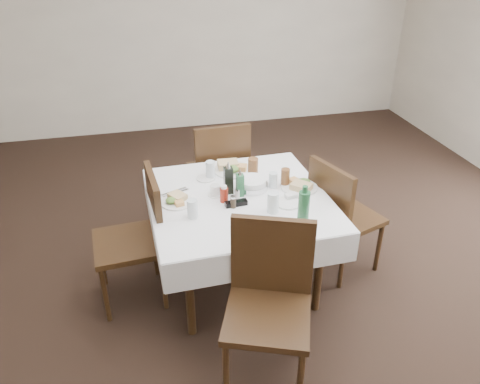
{
  "coord_description": "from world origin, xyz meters",
  "views": [
    {
      "loc": [
        -0.87,
        -2.74,
        2.45
      ],
      "look_at": [
        -0.19,
        0.11,
        0.8
      ],
      "focal_mm": 35.0,
      "sensor_mm": 36.0,
      "label": 1
    }
  ],
  "objects_px": {
    "oil_cruet_green": "(240,184)",
    "dining_table": "(239,207)",
    "oil_cruet_dark": "(228,179)",
    "coffee_mug": "(215,191)",
    "water_w": "(193,209)",
    "water_s": "(273,202)",
    "green_bottle": "(304,208)",
    "ketchup_bottle": "(224,194)",
    "bread_basket": "(252,184)",
    "chair_north": "(220,168)",
    "chair_east": "(339,212)",
    "water_e": "(273,180)",
    "chair_west": "(140,231)",
    "chair_south": "(269,293)",
    "water_n": "(211,170)"
  },
  "relations": [
    {
      "from": "oil_cruet_green",
      "to": "dining_table",
      "type": "bearing_deg",
      "value": -120.36
    },
    {
      "from": "oil_cruet_dark",
      "to": "coffee_mug",
      "type": "xyz_separation_m",
      "value": [
        -0.1,
        -0.02,
        -0.07
      ]
    },
    {
      "from": "dining_table",
      "to": "water_w",
      "type": "relative_size",
      "value": 9.87
    },
    {
      "from": "oil_cruet_green",
      "to": "water_s",
      "type": "bearing_deg",
      "value": -58.23
    },
    {
      "from": "green_bottle",
      "to": "dining_table",
      "type": "bearing_deg",
      "value": 126.25
    },
    {
      "from": "water_w",
      "to": "green_bottle",
      "type": "distance_m",
      "value": 0.73
    },
    {
      "from": "water_s",
      "to": "ketchup_bottle",
      "type": "xyz_separation_m",
      "value": [
        -0.3,
        0.21,
        -0.01
      ]
    },
    {
      "from": "oil_cruet_dark",
      "to": "green_bottle",
      "type": "distance_m",
      "value": 0.65
    },
    {
      "from": "bread_basket",
      "to": "oil_cruet_green",
      "type": "xyz_separation_m",
      "value": [
        -0.11,
        -0.08,
        0.06
      ]
    },
    {
      "from": "oil_cruet_dark",
      "to": "chair_north",
      "type": "bearing_deg",
      "value": 83.78
    },
    {
      "from": "chair_east",
      "to": "green_bottle",
      "type": "distance_m",
      "value": 0.69
    },
    {
      "from": "water_s",
      "to": "water_e",
      "type": "height_order",
      "value": "water_s"
    },
    {
      "from": "water_s",
      "to": "oil_cruet_dark",
      "type": "bearing_deg",
      "value": 125.66
    },
    {
      "from": "oil_cruet_green",
      "to": "coffee_mug",
      "type": "relative_size",
      "value": 1.77
    },
    {
      "from": "water_s",
      "to": "chair_west",
      "type": "bearing_deg",
      "value": 163.92
    },
    {
      "from": "chair_north",
      "to": "water_w",
      "type": "distance_m",
      "value": 1.13
    },
    {
      "from": "water_w",
      "to": "bread_basket",
      "type": "distance_m",
      "value": 0.57
    },
    {
      "from": "dining_table",
      "to": "water_w",
      "type": "bearing_deg",
      "value": -152.28
    },
    {
      "from": "chair_east",
      "to": "water_e",
      "type": "height_order",
      "value": "chair_east"
    },
    {
      "from": "water_e",
      "to": "chair_east",
      "type": "bearing_deg",
      "value": -15.58
    },
    {
      "from": "dining_table",
      "to": "water_s",
      "type": "distance_m",
      "value": 0.34
    },
    {
      "from": "water_e",
      "to": "coffee_mug",
      "type": "xyz_separation_m",
      "value": [
        -0.44,
        -0.02,
        -0.02
      ]
    },
    {
      "from": "chair_south",
      "to": "water_e",
      "type": "distance_m",
      "value": 1.01
    },
    {
      "from": "water_e",
      "to": "green_bottle",
      "type": "height_order",
      "value": "green_bottle"
    },
    {
      "from": "water_e",
      "to": "ketchup_bottle",
      "type": "bearing_deg",
      "value": -162.57
    },
    {
      "from": "chair_north",
      "to": "chair_south",
      "type": "distance_m",
      "value": 1.69
    },
    {
      "from": "chair_south",
      "to": "water_w",
      "type": "distance_m",
      "value": 0.78
    },
    {
      "from": "water_w",
      "to": "coffee_mug",
      "type": "relative_size",
      "value": 1.09
    },
    {
      "from": "chair_north",
      "to": "ketchup_bottle",
      "type": "xyz_separation_m",
      "value": [
        -0.14,
        -0.88,
        0.24
      ]
    },
    {
      "from": "chair_west",
      "to": "water_s",
      "type": "relative_size",
      "value": 6.88
    },
    {
      "from": "ketchup_bottle",
      "to": "coffee_mug",
      "type": "relative_size",
      "value": 1.03
    },
    {
      "from": "chair_north",
      "to": "green_bottle",
      "type": "xyz_separation_m",
      "value": [
        0.3,
        -1.28,
        0.3
      ]
    },
    {
      "from": "chair_south",
      "to": "coffee_mug",
      "type": "xyz_separation_m",
      "value": [
        -0.14,
        0.91,
        0.21
      ]
    },
    {
      "from": "chair_north",
      "to": "coffee_mug",
      "type": "height_order",
      "value": "chair_north"
    },
    {
      "from": "chair_east",
      "to": "water_w",
      "type": "xyz_separation_m",
      "value": [
        -1.14,
        -0.14,
        0.27
      ]
    },
    {
      "from": "water_n",
      "to": "green_bottle",
      "type": "relative_size",
      "value": 0.48
    },
    {
      "from": "dining_table",
      "to": "coffee_mug",
      "type": "bearing_deg",
      "value": 156.51
    },
    {
      "from": "green_bottle",
      "to": "oil_cruet_green",
      "type": "bearing_deg",
      "value": 123.94
    },
    {
      "from": "bread_basket",
      "to": "ketchup_bottle",
      "type": "relative_size",
      "value": 1.9
    },
    {
      "from": "chair_east",
      "to": "chair_south",
      "type": "bearing_deg",
      "value": -134.86
    },
    {
      "from": "water_w",
      "to": "coffee_mug",
      "type": "bearing_deg",
      "value": 51.9
    },
    {
      "from": "water_n",
      "to": "water_e",
      "type": "height_order",
      "value": "water_n"
    },
    {
      "from": "chair_north",
      "to": "coffee_mug",
      "type": "xyz_separation_m",
      "value": [
        -0.18,
        -0.77,
        0.21
      ]
    },
    {
      "from": "water_w",
      "to": "oil_cruet_green",
      "type": "bearing_deg",
      "value": 29.44
    },
    {
      "from": "bread_basket",
      "to": "ketchup_bottle",
      "type": "xyz_separation_m",
      "value": [
        -0.24,
        -0.14,
        0.02
      ]
    },
    {
      "from": "water_s",
      "to": "oil_cruet_green",
      "type": "height_order",
      "value": "oil_cruet_green"
    },
    {
      "from": "bread_basket",
      "to": "green_bottle",
      "type": "bearing_deg",
      "value": -69.74
    },
    {
      "from": "chair_north",
      "to": "bread_basket",
      "type": "xyz_separation_m",
      "value": [
        0.1,
        -0.74,
        0.21
      ]
    },
    {
      "from": "water_n",
      "to": "coffee_mug",
      "type": "xyz_separation_m",
      "value": [
        -0.02,
        -0.28,
        -0.03
      ]
    },
    {
      "from": "water_w",
      "to": "water_s",
      "type": "bearing_deg",
      "value": -5.97
    }
  ]
}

